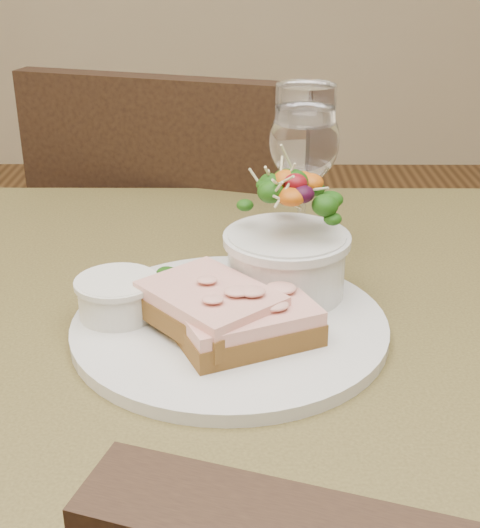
{
  "coord_description": "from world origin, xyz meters",
  "views": [
    {
      "loc": [
        0.01,
        -0.6,
        1.09
      ],
      "look_at": [
        0.01,
        0.01,
        0.81
      ],
      "focal_mm": 50.0,
      "sensor_mm": 36.0,
      "label": 1
    }
  ],
  "objects_px": {
    "dinner_plate": "(230,326)",
    "sandwich_front": "(245,321)",
    "sandwich_back": "(211,306)",
    "ramekin": "(117,295)",
    "wine_glass": "(304,146)",
    "cafe_table": "(231,416)",
    "salad_bowl": "(287,236)",
    "chair_far": "(202,379)"
  },
  "relations": [
    {
      "from": "chair_far",
      "to": "wine_glass",
      "type": "bearing_deg",
      "value": 125.38
    },
    {
      "from": "ramekin",
      "to": "wine_glass",
      "type": "bearing_deg",
      "value": 44.06
    },
    {
      "from": "sandwich_front",
      "to": "sandwich_back",
      "type": "relative_size",
      "value": 0.98
    },
    {
      "from": "ramekin",
      "to": "sandwich_back",
      "type": "bearing_deg",
      "value": -18.04
    },
    {
      "from": "sandwich_front",
      "to": "sandwich_back",
      "type": "distance_m",
      "value": 0.03
    },
    {
      "from": "sandwich_back",
      "to": "ramekin",
      "type": "bearing_deg",
      "value": -149.68
    },
    {
      "from": "wine_glass",
      "to": "sandwich_front",
      "type": "bearing_deg",
      "value": -106.52
    },
    {
      "from": "sandwich_front",
      "to": "ramekin",
      "type": "height_order",
      "value": "ramekin"
    },
    {
      "from": "cafe_table",
      "to": "dinner_plate",
      "type": "bearing_deg",
      "value": -92.16
    },
    {
      "from": "salad_bowl",
      "to": "cafe_table",
      "type": "bearing_deg",
      "value": -138.05
    },
    {
      "from": "sandwich_front",
      "to": "ramekin",
      "type": "xyz_separation_m",
      "value": [
        -0.12,
        0.04,
        0.0
      ]
    },
    {
      "from": "salad_bowl",
      "to": "wine_glass",
      "type": "xyz_separation_m",
      "value": [
        0.02,
        0.13,
        0.05
      ]
    },
    {
      "from": "ramekin",
      "to": "salad_bowl",
      "type": "height_order",
      "value": "salad_bowl"
    },
    {
      "from": "dinner_plate",
      "to": "sandwich_front",
      "type": "height_order",
      "value": "sandwich_front"
    },
    {
      "from": "dinner_plate",
      "to": "sandwich_back",
      "type": "bearing_deg",
      "value": -132.6
    },
    {
      "from": "salad_bowl",
      "to": "wine_glass",
      "type": "relative_size",
      "value": 0.73
    },
    {
      "from": "dinner_plate",
      "to": "wine_glass",
      "type": "bearing_deg",
      "value": 67.26
    },
    {
      "from": "wine_glass",
      "to": "salad_bowl",
      "type": "bearing_deg",
      "value": -100.63
    },
    {
      "from": "salad_bowl",
      "to": "wine_glass",
      "type": "height_order",
      "value": "wine_glass"
    },
    {
      "from": "sandwich_back",
      "to": "wine_glass",
      "type": "relative_size",
      "value": 0.82
    },
    {
      "from": "dinner_plate",
      "to": "sandwich_front",
      "type": "relative_size",
      "value": 2.03
    },
    {
      "from": "dinner_plate",
      "to": "salad_bowl",
      "type": "distance_m",
      "value": 0.1
    },
    {
      "from": "chair_far",
      "to": "ramekin",
      "type": "xyz_separation_m",
      "value": [
        -0.04,
        -0.6,
        0.49
      ]
    },
    {
      "from": "chair_far",
      "to": "sandwich_back",
      "type": "xyz_separation_m",
      "value": [
        0.05,
        -0.63,
        0.49
      ]
    },
    {
      "from": "dinner_plate",
      "to": "salad_bowl",
      "type": "bearing_deg",
      "value": 47.08
    },
    {
      "from": "sandwich_front",
      "to": "wine_glass",
      "type": "height_order",
      "value": "wine_glass"
    },
    {
      "from": "cafe_table",
      "to": "wine_glass",
      "type": "height_order",
      "value": "wine_glass"
    },
    {
      "from": "ramekin",
      "to": "wine_glass",
      "type": "xyz_separation_m",
      "value": [
        0.18,
        0.17,
        0.09
      ]
    },
    {
      "from": "sandwich_back",
      "to": "chair_far",
      "type": "bearing_deg",
      "value": 142.89
    },
    {
      "from": "sandwich_front",
      "to": "salad_bowl",
      "type": "bearing_deg",
      "value": 41.67
    },
    {
      "from": "chair_far",
      "to": "sandwich_front",
      "type": "bearing_deg",
      "value": 113.9
    },
    {
      "from": "wine_glass",
      "to": "ramekin",
      "type": "bearing_deg",
      "value": -135.94
    },
    {
      "from": "sandwich_back",
      "to": "wine_glass",
      "type": "bearing_deg",
      "value": 113.52
    },
    {
      "from": "sandwich_back",
      "to": "wine_glass",
      "type": "height_order",
      "value": "wine_glass"
    },
    {
      "from": "cafe_table",
      "to": "chair_far",
      "type": "height_order",
      "value": "chair_far"
    },
    {
      "from": "sandwich_back",
      "to": "wine_glass",
      "type": "xyz_separation_m",
      "value": [
        0.09,
        0.2,
        0.09
      ]
    },
    {
      "from": "cafe_table",
      "to": "wine_glass",
      "type": "distance_m",
      "value": 0.3
    },
    {
      "from": "sandwich_front",
      "to": "ramekin",
      "type": "relative_size",
      "value": 2.0
    },
    {
      "from": "sandwich_front",
      "to": "salad_bowl",
      "type": "distance_m",
      "value": 0.11
    },
    {
      "from": "dinner_plate",
      "to": "sandwich_front",
      "type": "xyz_separation_m",
      "value": [
        0.01,
        -0.03,
        0.02
      ]
    },
    {
      "from": "dinner_plate",
      "to": "ramekin",
      "type": "height_order",
      "value": "ramekin"
    },
    {
      "from": "salad_bowl",
      "to": "sandwich_front",
      "type": "bearing_deg",
      "value": -114.47
    }
  ]
}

